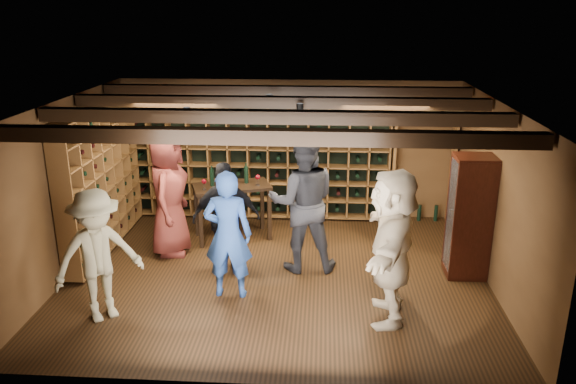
# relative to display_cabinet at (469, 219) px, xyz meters

# --- Properties ---
(ground) EXTENTS (6.00, 6.00, 0.00)m
(ground) POSITION_rel_display_cabinet_xyz_m (-2.71, -0.20, -0.86)
(ground) COLOR black
(ground) RESTS_ON ground
(room_shell) EXTENTS (6.00, 6.00, 6.00)m
(room_shell) POSITION_rel_display_cabinet_xyz_m (-2.71, -0.15, 1.56)
(room_shell) COLOR #55381D
(room_shell) RESTS_ON ground
(wine_rack_back) EXTENTS (4.65, 0.30, 2.20)m
(wine_rack_back) POSITION_rel_display_cabinet_xyz_m (-3.24, 2.13, 0.29)
(wine_rack_back) COLOR brown
(wine_rack_back) RESTS_ON ground
(wine_rack_left) EXTENTS (0.30, 2.65, 2.20)m
(wine_rack_left) POSITION_rel_display_cabinet_xyz_m (-5.54, 0.62, 0.29)
(wine_rack_left) COLOR brown
(wine_rack_left) RESTS_ON ground
(crate_shelf) EXTENTS (1.20, 0.32, 2.07)m
(crate_shelf) POSITION_rel_display_cabinet_xyz_m (-0.31, 2.12, 0.71)
(crate_shelf) COLOR brown
(crate_shelf) RESTS_ON ground
(display_cabinet) EXTENTS (0.55, 0.50, 1.75)m
(display_cabinet) POSITION_rel_display_cabinet_xyz_m (0.00, 0.00, 0.00)
(display_cabinet) COLOR black
(display_cabinet) RESTS_ON ground
(man_blue_shirt) EXTENTS (0.64, 0.42, 1.75)m
(man_blue_shirt) POSITION_rel_display_cabinet_xyz_m (-3.30, -0.82, 0.02)
(man_blue_shirt) COLOR navy
(man_blue_shirt) RESTS_ON ground
(man_grey_suit) EXTENTS (1.07, 0.87, 2.08)m
(man_grey_suit) POSITION_rel_display_cabinet_xyz_m (-2.36, 0.06, 0.18)
(man_grey_suit) COLOR black
(man_grey_suit) RESTS_ON ground
(guest_red_floral) EXTENTS (0.63, 0.96, 1.95)m
(guest_red_floral) POSITION_rel_display_cabinet_xyz_m (-4.45, 0.49, 0.12)
(guest_red_floral) COLOR maroon
(guest_red_floral) RESTS_ON ground
(guest_woman_black) EXTENTS (1.03, 0.56, 1.66)m
(guest_woman_black) POSITION_rel_display_cabinet_xyz_m (-3.45, -0.10, -0.03)
(guest_woman_black) COLOR black
(guest_woman_black) RESTS_ON ground
(guest_khaki) EXTENTS (1.24, 1.17, 1.69)m
(guest_khaki) POSITION_rel_display_cabinet_xyz_m (-4.79, -1.51, -0.01)
(guest_khaki) COLOR gray
(guest_khaki) RESTS_ON ground
(guest_beige) EXTENTS (0.75, 1.85, 1.95)m
(guest_beige) POSITION_rel_display_cabinet_xyz_m (-1.23, -1.27, 0.12)
(guest_beige) COLOR #C1AE8D
(guest_beige) RESTS_ON ground
(tasting_table) EXTENTS (1.37, 1.00, 1.21)m
(tasting_table) POSITION_rel_display_cabinet_xyz_m (-3.57, 1.11, -0.04)
(tasting_table) COLOR black
(tasting_table) RESTS_ON ground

